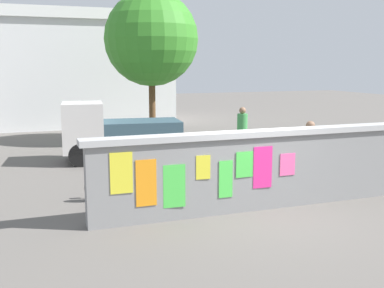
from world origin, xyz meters
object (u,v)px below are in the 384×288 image
object	(u,v)px
person_bystander	(242,126)
bicycle_near	(278,155)
tree_roadside	(151,39)
person_walking	(309,146)
motorcycle	(211,164)
auto_rickshaw_truck	(116,132)
bicycle_far	(123,183)

from	to	relation	value
person_bystander	bicycle_near	bearing A→B (deg)	-84.15
bicycle_near	tree_roadside	world-z (taller)	tree_roadside
person_walking	motorcycle	bearing A→B (deg)	151.42
tree_roadside	auto_rickshaw_truck	bearing A→B (deg)	-122.93
bicycle_far	auto_rickshaw_truck	bearing A→B (deg)	81.19
bicycle_near	person_bystander	world-z (taller)	person_bystander
person_bystander	tree_roadside	distance (m)	5.21
bicycle_near	person_bystander	distance (m)	2.07
auto_rickshaw_truck	person_walking	distance (m)	6.09
bicycle_near	person_walking	xyz separation A→B (m)	(-0.30, -2.03, 0.62)
auto_rickshaw_truck	person_bystander	bearing A→B (deg)	-8.85
auto_rickshaw_truck	person_bystander	xyz separation A→B (m)	(4.07, -0.63, 0.09)
auto_rickshaw_truck	person_bystander	distance (m)	4.12
bicycle_near	person_walking	size ratio (longest dim) A/B	1.02
motorcycle	tree_roadside	xyz separation A→B (m)	(0.24, 6.59, 3.48)
person_bystander	tree_roadside	world-z (taller)	tree_roadside
bicycle_near	bicycle_far	distance (m)	5.22
person_bystander	tree_roadside	bearing A→B (deg)	118.21
tree_roadside	bicycle_near	bearing A→B (deg)	-68.79
tree_roadside	motorcycle	bearing A→B (deg)	-92.08
person_bystander	auto_rickshaw_truck	bearing A→B (deg)	171.15
person_walking	person_bystander	world-z (taller)	same
motorcycle	bicycle_near	bearing A→B (deg)	18.93
bicycle_far	tree_roadside	size ratio (longest dim) A/B	0.30
tree_roadside	person_walking	bearing A→B (deg)	-76.09
motorcycle	bicycle_far	distance (m)	2.61
bicycle_near	bicycle_far	xyz separation A→B (m)	(-4.94, -1.69, 0.00)
bicycle_far	tree_roadside	bearing A→B (deg)	70.02
bicycle_far	bicycle_near	bearing A→B (deg)	18.95
motorcycle	auto_rickshaw_truck	bearing A→B (deg)	117.59
auto_rickshaw_truck	bicycle_far	world-z (taller)	auto_rickshaw_truck
bicycle_far	person_bystander	size ratio (longest dim) A/B	1.06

